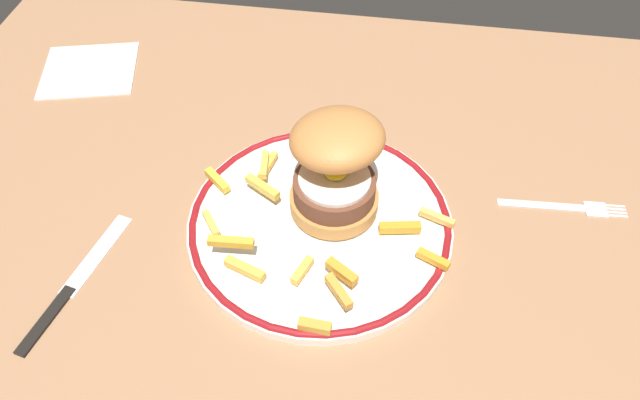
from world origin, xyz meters
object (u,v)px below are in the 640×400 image
burger (336,165)px  knife (68,291)px  dinner_plate (320,222)px  fork (566,207)px  napkin (89,70)px

burger → knife: size_ratio=0.80×
dinner_plate → fork: dinner_plate is taller
knife → fork: bearing=20.6°
fork → knife: size_ratio=0.81×
knife → burger: bearing=30.9°
burger → fork: size_ratio=0.99×
napkin → fork: bearing=-13.9°
burger → napkin: 43.21cm
dinner_plate → napkin: bearing=148.0°
dinner_plate → knife: 26.92cm
burger → fork: (25.95, 4.14, -6.99)cm
fork → napkin: (-63.66, 15.79, 0.02)cm
dinner_plate → burger: size_ratio=2.02×
napkin → burger: bearing=-27.9°
dinner_plate → napkin: (-36.49, 22.82, -0.64)cm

